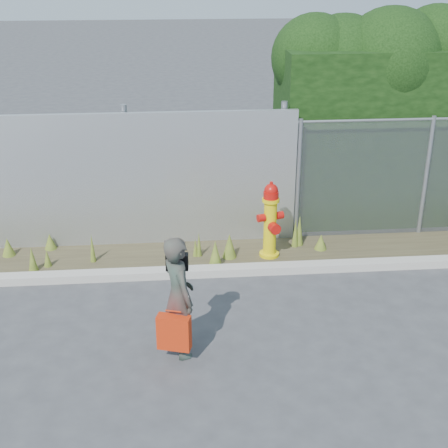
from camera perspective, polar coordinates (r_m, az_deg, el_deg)
name	(u,v)px	position (r m, az deg, el deg)	size (l,w,h in m)	color
ground	(258,342)	(7.89, 3.10, -10.70)	(80.00, 80.00, 0.00)	#3A3B3D
curb	(242,270)	(9.39, 1.62, -4.21)	(16.00, 0.22, 0.12)	#A7A297
weed_strip	(203,252)	(9.83, -1.92, -2.56)	(16.00, 1.20, 0.55)	#403824
corrugated_fence	(29,184)	(10.28, -17.44, 3.54)	(8.50, 0.21, 2.30)	#A7AAAE
fire_hydrant	(270,221)	(9.68, 4.25, 0.24)	(0.42, 0.38, 1.26)	yellow
woman	(179,297)	(7.32, -4.17, -6.66)	(0.56, 0.36, 1.52)	#0E5A48
red_tote_bag	(174,332)	(7.34, -4.59, -9.85)	(0.39, 0.14, 0.51)	red
black_shoulder_bag	(177,262)	(7.27, -4.32, -3.46)	(0.26, 0.11, 0.20)	black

